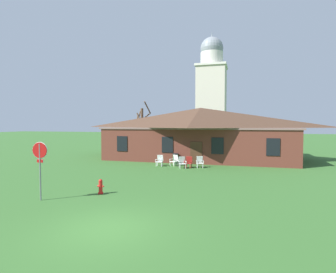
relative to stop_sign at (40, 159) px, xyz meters
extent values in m
plane|color=#336028|center=(4.90, -2.33, -2.03)|extent=(200.00, 200.00, 0.00)
cube|color=brown|center=(4.90, 18.63, -0.43)|extent=(18.73, 10.00, 3.20)
cube|color=#795B55|center=(4.90, 18.63, 1.25)|extent=(19.10, 10.20, 0.16)
pyramid|color=#4C3323|center=(4.90, 18.63, 2.39)|extent=(19.48, 10.40, 2.13)
cube|color=black|center=(-2.12, 13.60, -0.27)|extent=(1.10, 0.06, 1.50)
cube|color=black|center=(2.56, 13.60, -0.27)|extent=(1.10, 0.06, 1.50)
cube|color=black|center=(7.24, 13.60, -0.27)|extent=(1.10, 0.06, 1.50)
cube|color=black|center=(11.92, 13.60, -0.27)|extent=(1.10, 0.06, 1.50)
cube|color=#422819|center=(5.31, 13.60, -0.98)|extent=(1.10, 0.06, 2.10)
cube|color=beige|center=(4.02, 36.19, 4.65)|extent=(4.80, 4.80, 13.36)
cube|color=silver|center=(4.02, 36.19, 11.51)|extent=(5.18, 5.18, 0.36)
cylinder|color=silver|center=(4.02, 36.19, 12.79)|extent=(3.80, 3.80, 2.20)
sphere|color=gray|center=(4.02, 36.19, 14.56)|extent=(3.88, 3.88, 3.88)
cone|color=gray|center=(4.02, 36.19, 16.91)|extent=(0.24, 0.24, 1.00)
cylinder|color=slate|center=(0.00, 0.00, -0.64)|extent=(0.07, 0.07, 2.78)
cylinder|color=white|center=(0.00, 0.01, 0.42)|extent=(0.80, 0.09, 0.81)
cylinder|color=#B71414|center=(0.00, -0.01, 0.42)|extent=(0.76, 0.09, 0.76)
cube|color=#B71414|center=(0.00, 0.00, -0.10)|extent=(0.32, 0.05, 0.16)
cube|color=white|center=(0.00, 0.01, -0.10)|extent=(0.34, 0.05, 0.18)
cube|color=white|center=(2.60, 11.51, -1.85)|extent=(0.05, 0.05, 0.36)
cube|color=white|center=(2.14, 11.48, -1.85)|extent=(0.05, 0.05, 0.36)
cube|color=white|center=(2.58, 11.95, -1.85)|extent=(0.05, 0.05, 0.36)
cube|color=white|center=(2.12, 11.92, -1.85)|extent=(0.05, 0.05, 0.36)
cube|color=white|center=(2.36, 11.72, -1.65)|extent=(0.57, 0.55, 0.05)
cube|color=white|center=(2.34, 12.03, -1.35)|extent=(0.52, 0.22, 0.54)
cube|color=white|center=(2.65, 11.71, -1.45)|extent=(0.09, 0.47, 0.03)
cube|color=white|center=(2.66, 11.55, -1.56)|extent=(0.04, 0.04, 0.22)
cube|color=white|center=(2.07, 11.68, -1.45)|extent=(0.09, 0.47, 0.03)
cube|color=white|center=(2.08, 11.52, -1.56)|extent=(0.04, 0.04, 0.22)
cube|color=silver|center=(3.64, 11.91, -1.85)|extent=(0.07, 0.07, 0.36)
cube|color=silver|center=(3.23, 12.12, -1.85)|extent=(0.07, 0.07, 0.36)
cube|color=silver|center=(3.84, 12.31, -1.85)|extent=(0.07, 0.07, 0.36)
cube|color=silver|center=(3.44, 12.52, -1.85)|extent=(0.07, 0.07, 0.36)
cube|color=silver|center=(3.54, 12.22, -1.65)|extent=(0.72, 0.71, 0.05)
cube|color=silver|center=(3.68, 12.49, -1.35)|extent=(0.54, 0.41, 0.54)
cube|color=silver|center=(3.79, 12.06, -1.45)|extent=(0.27, 0.44, 0.03)
cube|color=silver|center=(3.71, 11.92, -1.56)|extent=(0.05, 0.05, 0.22)
cube|color=silver|center=(3.27, 12.33, -1.45)|extent=(0.27, 0.44, 0.03)
cube|color=silver|center=(3.20, 12.19, -1.56)|extent=(0.05, 0.05, 0.22)
cube|color=silver|center=(4.87, 10.99, -1.85)|extent=(0.07, 0.07, 0.36)
cube|color=silver|center=(4.45, 10.81, -1.85)|extent=(0.07, 0.07, 0.36)
cube|color=silver|center=(4.70, 11.40, -1.85)|extent=(0.07, 0.07, 0.36)
cube|color=silver|center=(4.28, 11.22, -1.85)|extent=(0.07, 0.07, 0.36)
cube|color=silver|center=(4.58, 11.11, -1.65)|extent=(0.70, 0.69, 0.05)
cube|color=silver|center=(4.45, 11.39, -1.35)|extent=(0.55, 0.38, 0.54)
cube|color=silver|center=(4.85, 11.20, -1.45)|extent=(0.24, 0.45, 0.03)
cube|color=silver|center=(4.91, 11.05, -1.56)|extent=(0.05, 0.05, 0.22)
cube|color=silver|center=(4.32, 10.97, -1.45)|extent=(0.24, 0.45, 0.03)
cube|color=silver|center=(4.38, 10.82, -1.56)|extent=(0.05, 0.05, 0.22)
cube|color=maroon|center=(5.22, 11.20, -1.85)|extent=(0.05, 0.05, 0.36)
cube|color=maroon|center=(4.77, 11.25, -1.85)|extent=(0.05, 0.05, 0.36)
cube|color=maroon|center=(5.27, 11.64, -1.85)|extent=(0.05, 0.05, 0.36)
cube|color=maroon|center=(4.81, 11.69, -1.85)|extent=(0.05, 0.05, 0.36)
cube|color=maroon|center=(5.02, 11.45, -1.65)|extent=(0.59, 0.57, 0.05)
cube|color=maroon|center=(5.05, 11.76, -1.35)|extent=(0.53, 0.24, 0.54)
cube|color=maroon|center=(5.30, 11.40, -1.45)|extent=(0.11, 0.47, 0.03)
cube|color=maroon|center=(5.29, 11.23, -1.56)|extent=(0.04, 0.04, 0.22)
cube|color=maroon|center=(4.73, 11.46, -1.45)|extent=(0.11, 0.47, 0.03)
cube|color=maroon|center=(4.71, 11.29, -1.56)|extent=(0.04, 0.04, 0.22)
cube|color=silver|center=(6.22, 11.65, -1.85)|extent=(0.06, 0.06, 0.36)
cube|color=silver|center=(5.77, 11.53, -1.85)|extent=(0.06, 0.06, 0.36)
cube|color=silver|center=(6.11, 12.07, -1.85)|extent=(0.06, 0.06, 0.36)
cube|color=silver|center=(5.67, 11.96, -1.85)|extent=(0.06, 0.06, 0.36)
cube|color=silver|center=(5.94, 11.80, -1.65)|extent=(0.65, 0.63, 0.05)
cube|color=silver|center=(5.87, 12.11, -1.35)|extent=(0.54, 0.31, 0.54)
cube|color=silver|center=(6.23, 11.85, -1.45)|extent=(0.17, 0.47, 0.03)
cube|color=silver|center=(6.27, 11.70, -1.56)|extent=(0.05, 0.05, 0.22)
cube|color=silver|center=(5.67, 11.72, -1.45)|extent=(0.17, 0.47, 0.03)
cube|color=silver|center=(5.70, 11.56, -1.56)|extent=(0.05, 0.05, 0.22)
cylinder|color=brown|center=(-3.42, 22.35, 0.84)|extent=(0.36, 0.36, 5.76)
cylinder|color=brown|center=(-2.61, 22.24, 3.81)|extent=(0.39, 1.76, 1.57)
cylinder|color=brown|center=(-3.32, 23.15, 2.54)|extent=(1.72, 0.38, 1.25)
cylinder|color=brown|center=(-4.02, 22.19, 2.32)|extent=(0.49, 1.35, 1.46)
cylinder|color=brown|center=(-3.59, 21.92, 2.26)|extent=(1.04, 0.53, 1.75)
cylinder|color=brown|center=(-3.76, 22.34, 2.94)|extent=(0.18, 0.81, 0.97)
cylinder|color=red|center=(2.19, 1.89, -1.99)|extent=(0.28, 0.28, 0.08)
cylinder|color=red|center=(2.19, 1.89, -1.68)|extent=(0.20, 0.20, 0.55)
sphere|color=red|center=(2.19, 1.89, -1.34)|extent=(0.20, 0.20, 0.20)
cylinder|color=red|center=(2.06, 1.89, -1.62)|extent=(0.10, 0.08, 0.08)
cylinder|color=red|center=(2.32, 1.89, -1.62)|extent=(0.10, 0.08, 0.08)
cylinder|color=#335638|center=(3.43, 13.33, -1.58)|extent=(0.52, 0.52, 0.90)
cylinder|color=black|center=(3.43, 13.33, -1.09)|extent=(0.56, 0.56, 0.08)
camera|label=1|loc=(9.54, -10.81, 1.71)|focal=28.81mm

